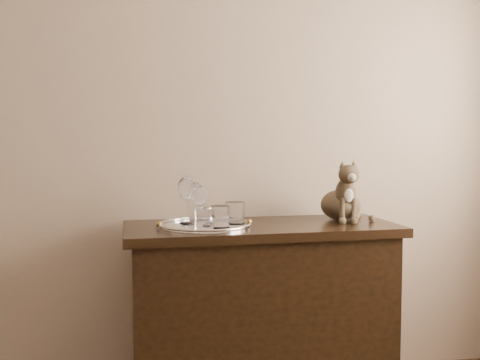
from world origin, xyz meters
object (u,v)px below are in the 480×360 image
Objects in this scene: tumbler_a at (220,217)px; tumbler_c at (235,213)px; wine_glass_d at (200,205)px; cat at (341,190)px; tray at (205,226)px; wine_glass_a at (187,200)px; tumbler_b at (204,219)px; sideboard at (261,318)px; wine_glass_b at (195,202)px.

tumbler_a is 0.95× the size of tumbler_c.
wine_glass_d is 0.59× the size of cat.
wine_glass_a is at bearing 140.94° from tray.
tumbler_b is (-0.02, -0.13, 0.05)m from tray.
wine_glass_d reaches higher than tumbler_b.
cat is at bearing 6.69° from tray.
tumbler_a reaches higher than sideboard.
wine_glass_d reaches higher than tumbler_c.
tumbler_a is at bearing -62.79° from wine_glass_b.
cat reaches higher than tumbler_a.
wine_glass_d is 1.90× the size of tumbler_b.
tumbler_b is at bearing -99.96° from tray.
wine_glass_a is 0.07m from wine_glass_d.
tumbler_b is at bearing -90.47° from wine_glass_d.
wine_glass_b is at bearing 100.55° from wine_glass_d.
wine_glass_d reaches higher than tumbler_a.
sideboard is 3.00× the size of tray.
wine_glass_a is 0.20m from tumbler_b.
wine_glass_b is at bearing 92.95° from tumbler_b.
cat is at bearing -0.03° from wine_glass_b.
tray is at bearing -174.71° from sideboard.
tray is at bearing -66.46° from wine_glass_b.
sideboard is at bearing 5.29° from tray.
cat reaches higher than tumbler_c.
wine_glass_a is at bearing -155.78° from wine_glass_b.
tumbler_c is 0.53m from cat.
cat is at bearing 5.36° from wine_glass_d.
sideboard is 7.11× the size of wine_glass_d.
wine_glass_d is 1.85× the size of tumbler_a.
tray is at bearing -169.13° from cat.
tray is 0.14m from tumbler_c.
tumbler_a is at bearing -49.50° from wine_glass_a.
sideboard is 0.50m from tumbler_c.
tray is 4.37× the size of tumbler_a.
cat is at bearing 7.57° from sideboard.
tumbler_b reaches higher than tray.
tumbler_a reaches higher than tray.
wine_glass_a is at bearing 173.79° from sideboard.
wine_glass_d is 1.76× the size of tumbler_c.
wine_glass_b reaches higher than tumbler_a.
tumbler_b is at bearing -158.83° from cat.
tumbler_c is at bearing -174.03° from sideboard.
tumbler_b is 0.21m from tumbler_c.
wine_glass_d is at bearing -41.82° from wine_glass_a.
sideboard is 0.59m from wine_glass_d.
tumbler_b is at bearing -147.19° from tumbler_a.
wine_glass_b reaches higher than tumbler_b.
wine_glass_b reaches higher than tumbler_c.
wine_glass_b is at bearing 117.21° from tumbler_a.
cat is at bearing 14.85° from tumbler_a.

